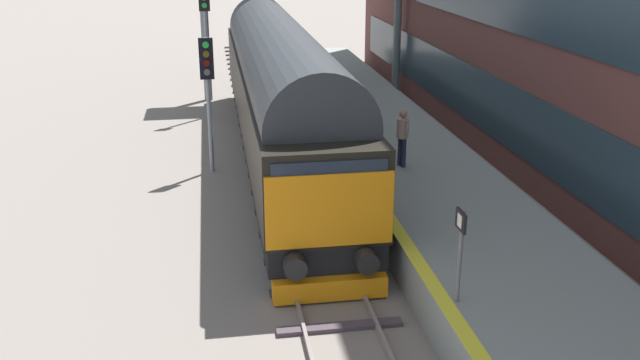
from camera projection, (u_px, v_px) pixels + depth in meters
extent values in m
plane|color=slate|center=(299.00, 211.00, 19.31)|extent=(140.00, 140.00, 0.00)
cube|color=gray|center=(274.00, 210.00, 19.18)|extent=(0.07, 60.00, 0.15)
cube|color=gray|center=(325.00, 207.00, 19.39)|extent=(0.07, 60.00, 0.15)
cube|color=#453A42|center=(340.00, 327.00, 13.58)|extent=(2.50, 0.26, 0.09)
cube|color=#453A42|center=(327.00, 289.00, 15.01)|extent=(2.50, 0.26, 0.09)
cube|color=#453A42|center=(316.00, 258.00, 16.43)|extent=(2.50, 0.26, 0.09)
cube|color=#453A42|center=(307.00, 232.00, 17.86)|extent=(2.50, 0.26, 0.09)
cube|color=#453A42|center=(299.00, 210.00, 19.29)|extent=(2.50, 0.26, 0.09)
cube|color=#453A42|center=(293.00, 190.00, 20.72)|extent=(2.50, 0.26, 0.09)
cube|color=#453A42|center=(287.00, 174.00, 22.15)|extent=(2.50, 0.26, 0.09)
cube|color=#453A42|center=(282.00, 159.00, 23.58)|extent=(2.50, 0.26, 0.09)
cube|color=#453A42|center=(277.00, 146.00, 25.01)|extent=(2.50, 0.26, 0.09)
cube|color=#453A42|center=(273.00, 134.00, 26.44)|extent=(2.50, 0.26, 0.09)
cube|color=#453A42|center=(270.00, 124.00, 27.87)|extent=(2.50, 0.26, 0.09)
cube|color=#453A42|center=(267.00, 115.00, 29.30)|extent=(2.50, 0.26, 0.09)
cube|color=#453A42|center=(264.00, 106.00, 30.73)|extent=(2.50, 0.26, 0.09)
cube|color=#453A42|center=(261.00, 98.00, 32.16)|extent=(2.50, 0.26, 0.09)
cube|color=#453A42|center=(259.00, 91.00, 33.59)|extent=(2.50, 0.26, 0.09)
cube|color=#453A42|center=(256.00, 85.00, 35.02)|extent=(2.50, 0.26, 0.09)
cube|color=#453A42|center=(254.00, 79.00, 36.45)|extent=(2.50, 0.26, 0.09)
cube|color=#453A42|center=(252.00, 73.00, 37.88)|extent=(2.50, 0.26, 0.09)
cube|color=#453A42|center=(250.00, 68.00, 39.31)|extent=(2.50, 0.26, 0.09)
cube|color=#453A42|center=(249.00, 63.00, 40.74)|extent=(2.50, 0.26, 0.09)
cube|color=#453A42|center=(247.00, 59.00, 42.17)|extent=(2.50, 0.26, 0.09)
cube|color=#453A42|center=(246.00, 55.00, 43.60)|extent=(2.50, 0.26, 0.09)
cube|color=#453A42|center=(244.00, 51.00, 45.03)|extent=(2.50, 0.26, 0.09)
cube|color=#453A42|center=(243.00, 47.00, 46.46)|extent=(2.50, 0.26, 0.09)
cube|color=gray|center=(425.00, 187.00, 19.67)|extent=(4.00, 44.00, 1.00)
cube|color=yellow|center=(361.00, 174.00, 19.23)|extent=(0.30, 44.00, 0.01)
cube|color=#263742|center=(504.00, 113.00, 21.89)|extent=(0.06, 37.39, 1.97)
cube|color=black|center=(281.00, 135.00, 23.53)|extent=(2.56, 19.47, 0.60)
cube|color=black|center=(280.00, 96.00, 23.07)|extent=(2.70, 19.47, 2.10)
cylinder|color=#2E3236|center=(279.00, 60.00, 22.65)|extent=(2.56, 17.91, 2.57)
cube|color=orange|center=(330.00, 211.00, 14.04)|extent=(2.65, 0.08, 1.58)
cube|color=#232D3D|center=(330.00, 176.00, 13.81)|extent=(2.38, 0.04, 0.64)
cube|color=#232D3D|center=(321.00, 86.00, 23.17)|extent=(0.04, 13.63, 0.44)
cylinder|color=black|center=(295.00, 266.00, 14.10)|extent=(0.48, 0.35, 0.48)
cylinder|color=black|center=(367.00, 261.00, 14.33)|extent=(0.48, 0.35, 0.48)
cube|color=orange|center=(330.00, 288.00, 14.57)|extent=(2.43, 0.36, 0.47)
cylinder|color=black|center=(316.00, 240.00, 16.27)|extent=(1.64, 1.04, 1.04)
cylinder|color=black|center=(309.00, 222.00, 17.30)|extent=(1.64, 1.04, 1.04)
cylinder|color=black|center=(303.00, 205.00, 18.32)|extent=(1.64, 1.04, 1.04)
cylinder|color=black|center=(267.00, 105.00, 28.94)|extent=(1.64, 1.04, 1.04)
cylinder|color=black|center=(265.00, 99.00, 29.96)|extent=(1.64, 1.04, 1.04)
cylinder|color=black|center=(263.00, 93.00, 30.98)|extent=(1.64, 1.04, 1.04)
cylinder|color=gray|center=(209.00, 106.00, 21.83)|extent=(0.14, 0.14, 4.31)
cube|color=black|center=(206.00, 59.00, 21.26)|extent=(0.44, 0.10, 1.27)
cylinder|color=green|center=(206.00, 45.00, 21.05)|extent=(0.20, 0.06, 0.20)
cylinder|color=#53470A|center=(206.00, 54.00, 21.15)|extent=(0.20, 0.06, 0.20)
cylinder|color=#500807|center=(207.00, 63.00, 21.24)|extent=(0.20, 0.06, 0.20)
cylinder|color=#50504E|center=(207.00, 72.00, 21.34)|extent=(0.20, 0.06, 0.20)
cylinder|color=gray|center=(207.00, 56.00, 28.37)|extent=(0.14, 0.14, 5.06)
cube|color=black|center=(204.00, 2.00, 27.58)|extent=(0.44, 0.10, 0.71)
cylinder|color=green|center=(204.00, 5.00, 27.57)|extent=(0.20, 0.06, 0.20)
cylinder|color=slate|center=(460.00, 257.00, 12.34)|extent=(0.08, 0.08, 1.76)
cube|color=black|center=(461.00, 221.00, 12.09)|extent=(0.05, 0.44, 0.36)
cube|color=white|center=(459.00, 221.00, 12.09)|extent=(0.01, 0.20, 0.24)
cylinder|color=#24253B|center=(404.00, 153.00, 19.66)|extent=(0.13, 0.13, 0.84)
cylinder|color=#24253B|center=(400.00, 151.00, 19.82)|extent=(0.13, 0.13, 0.84)
cylinder|color=tan|center=(403.00, 128.00, 19.50)|extent=(0.43, 0.43, 0.56)
sphere|color=#92684F|center=(403.00, 114.00, 19.36)|extent=(0.22, 0.22, 0.22)
cylinder|color=tan|center=(407.00, 130.00, 19.33)|extent=(0.09, 0.09, 0.52)
cylinder|color=tan|center=(399.00, 126.00, 19.68)|extent=(0.09, 0.09, 0.52)
cylinder|color=slate|center=(205.00, 36.00, 31.10)|extent=(0.36, 0.36, 5.84)
cylinder|color=slate|center=(397.00, 32.00, 32.41)|extent=(0.36, 0.36, 5.84)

